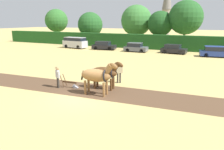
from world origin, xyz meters
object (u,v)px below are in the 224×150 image
object	(u,v)px
church_spire	(167,5)
parked_car_center_left	(136,47)
tree_center_left	(136,21)
tree_center	(160,24)
farmer_at_plow	(58,75)
tree_far_left	(56,21)
parked_car_center_right	(215,52)
draft_horse_lead_left	(97,75)
farmer_beside_team	(119,71)
draft_horse_lead_right	(105,73)
parked_car_center	(173,49)
plow	(71,84)
tree_center_right	(186,17)
parked_car_left	(104,46)
parked_van	(75,43)
tree_left	(90,25)

from	to	relation	value
church_spire	parked_car_center_left	world-z (taller)	church_spire
tree_center_left	parked_car_center_left	xyz separation A→B (m)	(3.94, -11.14, -4.40)
tree_center	farmer_at_plow	world-z (taller)	tree_center
tree_far_left	parked_car_center_right	bearing A→B (deg)	-14.24
draft_horse_lead_left	farmer_beside_team	size ratio (longest dim) A/B	1.69
draft_horse_lead_right	parked_car_center_left	distance (m)	21.13
parked_car_center	parked_car_center_right	xyz separation A→B (m)	(6.09, -0.92, 0.06)
plow	parked_car_center	world-z (taller)	parked_car_center
tree_far_left	parked_car_center	bearing A→B (deg)	-15.34
draft_horse_lead_left	parked_car_center	xyz separation A→B (m)	(1.12, 22.81, -0.73)
farmer_beside_team	parked_car_center_right	world-z (taller)	farmer_beside_team
tree_center_left	parked_car_center_right	bearing A→B (deg)	-34.81
parked_car_center_right	tree_center	bearing A→B (deg)	128.32
tree_center_right	draft_horse_lead_right	distance (m)	30.61
tree_center	parked_car_left	world-z (taller)	tree_center
parked_car_left	parked_car_center	xyz separation A→B (m)	(12.26, 0.75, -0.03)
tree_center_left	draft_horse_lead_right	size ratio (longest dim) A/B	3.05
draft_horse_lead_left	tree_far_left	bearing A→B (deg)	128.52
farmer_at_plow	parked_car_center_left	bearing A→B (deg)	37.94
tree_center_right	parked_van	size ratio (longest dim) A/B	1.86
tree_left	draft_horse_lead_left	size ratio (longest dim) A/B	2.42
farmer_at_plow	parked_car_center_right	xyz separation A→B (m)	(10.85, 21.77, -0.24)
tree_center_left	farmer_at_plow	world-z (taller)	tree_center_left
tree_far_left	draft_horse_lead_left	distance (m)	42.72
farmer_beside_team	parked_car_center_right	bearing A→B (deg)	115.59
church_spire	farmer_beside_team	bearing A→B (deg)	-81.76
tree_center_right	parked_car_center_right	size ratio (longest dim) A/B	1.97
church_spire	parked_car_center	distance (m)	34.58
plow	parked_car_center_right	world-z (taller)	parked_car_center_right
tree_left	farmer_beside_team	bearing A→B (deg)	-54.78
parked_car_center_right	draft_horse_lead_left	bearing A→B (deg)	-117.64
parked_car_center_left	parked_car_center_right	world-z (taller)	parked_car_center_right
tree_center_right	farmer_beside_team	xyz separation A→B (m)	(-1.27, -28.25, -4.69)
farmer_at_plow	parked_car_center_right	size ratio (longest dim) A/B	0.37
tree_far_left	farmer_beside_team	bearing A→B (deg)	-43.42
tree_center_right	plow	distance (m)	31.91
draft_horse_lead_right	parked_car_center_right	xyz separation A→B (m)	(7.33, 20.44, -0.56)
parked_car_center	parked_car_center_right	size ratio (longest dim) A/B	0.89
church_spire	farmer_at_plow	distance (m)	55.80
tree_far_left	tree_left	world-z (taller)	tree_far_left
tree_center_right	draft_horse_lead_right	size ratio (longest dim) A/B	3.23
farmer_beside_team	tree_center	bearing A→B (deg)	143.57
draft_horse_lead_left	farmer_at_plow	world-z (taller)	draft_horse_lead_left
tree_far_left	tree_left	size ratio (longest dim) A/B	1.12
tree_center_left	parked_car_left	size ratio (longest dim) A/B	1.90
plow	parked_car_left	distance (m)	23.15
tree_far_left	tree_center_left	world-z (taller)	tree_center_left
plow	parked_car_center_left	size ratio (longest dim) A/B	0.39
tree_center_right	farmer_at_plow	xyz separation A→B (m)	(-5.06, -31.58, -4.71)
parked_van	plow	bearing A→B (deg)	-50.99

